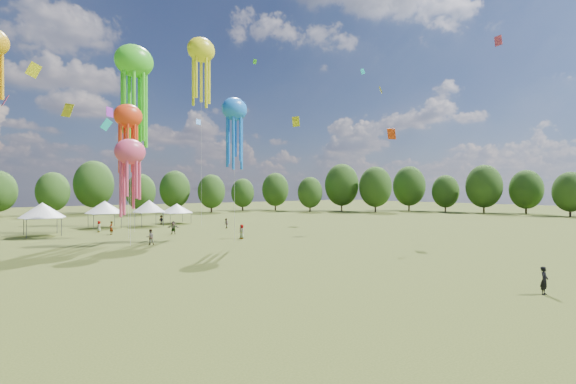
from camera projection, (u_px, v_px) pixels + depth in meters
ground at (434, 315)px, 19.77m from camera, size 300.00×300.00×0.00m
observer_main at (544, 281)px, 23.63m from camera, size 0.64×0.45×1.66m
spectator_near at (150, 237)px, 44.42m from camera, size 0.91×0.74×1.75m
spectators_far at (159, 227)px, 56.66m from camera, size 30.82×26.97×1.83m
festival_tents at (94, 209)px, 60.74m from camera, size 34.97×12.64×4.41m
show_kites at (146, 86)px, 55.80m from camera, size 33.58×24.69×32.09m
small_kites at (138, 3)px, 51.43m from camera, size 72.66×60.46×45.91m
treeline at (86, 187)px, 66.93m from camera, size 201.57×95.24×13.43m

